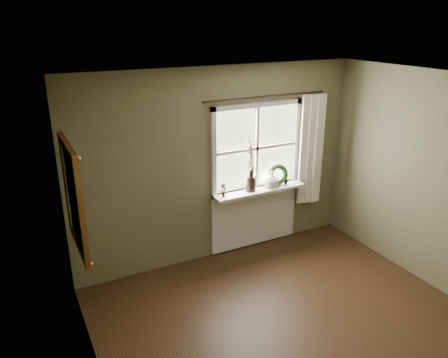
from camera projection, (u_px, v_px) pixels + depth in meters
name	position (u px, v px, depth m)	size (l,w,h in m)	color
floor	(321.00, 354.00, 4.34)	(4.50, 4.50, 0.00)	#362011
ceiling	(346.00, 91.00, 3.44)	(4.50, 4.50, 0.00)	silver
wall_back	(218.00, 165.00, 5.81)	(4.00, 0.10, 2.60)	#676444
wall_left	(100.00, 302.00, 3.01)	(0.10, 4.50, 2.60)	#676444
window_frame	(256.00, 148.00, 5.92)	(1.36, 0.06, 1.24)	silver
window_sill	(259.00, 190.00, 6.03)	(1.36, 0.26, 0.04)	silver
window_apron	(254.00, 216.00, 6.28)	(1.36, 0.04, 0.88)	silver
dark_jug	(251.00, 184.00, 5.93)	(0.14, 0.14, 0.21)	black
cream_vase	(271.00, 179.00, 6.07)	(0.22, 0.22, 0.23)	beige
wreath	(278.00, 177.00, 6.16)	(0.30, 0.30, 0.07)	#29401C
potted_plant_left	(223.00, 190.00, 5.75)	(0.10, 0.06, 0.18)	#29401C
potted_plant_right	(286.00, 179.00, 6.19)	(0.08, 0.07, 0.15)	#29401C
curtain	(310.00, 150.00, 6.24)	(0.36, 0.12, 1.59)	silver
curtain_rod	(267.00, 96.00, 5.67)	(0.03, 0.03, 1.84)	black
gilt_mirror	(73.00, 198.00, 4.23)	(0.10, 0.94, 1.12)	white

